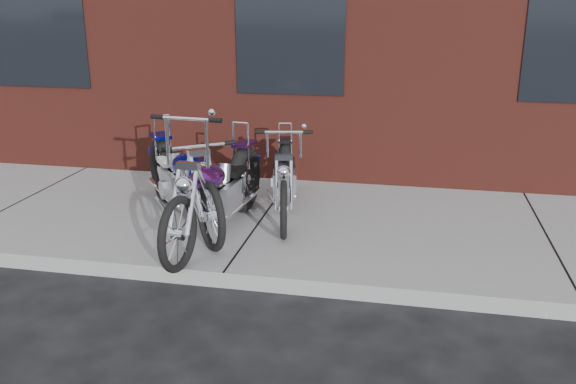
# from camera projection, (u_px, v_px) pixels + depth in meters

# --- Properties ---
(ground) EXTENTS (120.00, 120.00, 0.00)m
(ground) POSITION_uv_depth(u_px,v_px,m) (224.00, 288.00, 5.46)
(ground) COLOR black
(ground) RESTS_ON ground
(sidewalk) EXTENTS (22.00, 3.00, 0.15)m
(sidewalk) POSITION_uv_depth(u_px,v_px,m) (263.00, 223.00, 6.83)
(sidewalk) COLOR #A09E9C
(sidewalk) RESTS_ON ground
(chopper_purple) EXTENTS (0.59, 2.40, 1.35)m
(chopper_purple) POSITION_uv_depth(u_px,v_px,m) (218.00, 195.00, 6.16)
(chopper_purple) COLOR black
(chopper_purple) RESTS_ON sidewalk
(chopper_blue) EXTENTS (1.58, 1.98, 1.05)m
(chopper_blue) POSITION_uv_depth(u_px,v_px,m) (182.00, 183.00, 6.56)
(chopper_blue) COLOR black
(chopper_blue) RESTS_ON sidewalk
(chopper_third) EXTENTS (0.62, 2.08, 1.07)m
(chopper_third) POSITION_uv_depth(u_px,v_px,m) (285.00, 180.00, 6.84)
(chopper_third) COLOR black
(chopper_third) RESTS_ON sidewalk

